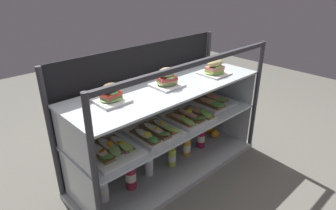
% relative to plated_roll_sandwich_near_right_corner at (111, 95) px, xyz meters
% --- Properties ---
extents(ground_plane, '(6.00, 6.00, 0.02)m').
position_rel_plated_roll_sandwich_near_right_corner_xyz_m(ground_plane, '(0.41, -0.03, -0.71)').
color(ground_plane, '#5C5B52').
rests_on(ground_plane, ground).
extents(case_base_deck, '(1.43, 0.52, 0.04)m').
position_rel_plated_roll_sandwich_near_right_corner_xyz_m(case_base_deck, '(0.41, -0.03, -0.68)').
color(case_base_deck, '#B0B8B6').
rests_on(case_base_deck, ground).
extents(case_frame, '(1.43, 0.52, 0.88)m').
position_rel_plated_roll_sandwich_near_right_corner_xyz_m(case_frame, '(0.41, 0.12, -0.22)').
color(case_frame, '#333338').
rests_on(case_frame, ground).
extents(riser_lower_tier, '(1.36, 0.46, 0.33)m').
position_rel_plated_roll_sandwich_near_right_corner_xyz_m(riser_lower_tier, '(0.41, -0.03, -0.49)').
color(riser_lower_tier, silver).
rests_on(riser_lower_tier, case_base_deck).
extents(shelf_lower_glass, '(1.38, 0.47, 0.01)m').
position_rel_plated_roll_sandwich_near_right_corner_xyz_m(shelf_lower_glass, '(0.41, -0.03, -0.32)').
color(shelf_lower_glass, silver).
rests_on(shelf_lower_glass, riser_lower_tier).
extents(riser_upper_tier, '(1.36, 0.46, 0.26)m').
position_rel_plated_roll_sandwich_near_right_corner_xyz_m(riser_upper_tier, '(0.41, -0.03, -0.18)').
color(riser_upper_tier, silver).
rests_on(riser_upper_tier, shelf_lower_glass).
extents(shelf_upper_glass, '(1.38, 0.47, 0.01)m').
position_rel_plated_roll_sandwich_near_right_corner_xyz_m(shelf_upper_glass, '(0.41, -0.03, -0.05)').
color(shelf_upper_glass, silver).
rests_on(shelf_upper_glass, riser_upper_tier).
extents(plated_roll_sandwich_near_right_corner, '(0.18, 0.18, 0.11)m').
position_rel_plated_roll_sandwich_near_right_corner_xyz_m(plated_roll_sandwich_near_right_corner, '(0.00, 0.00, 0.00)').
color(plated_roll_sandwich_near_right_corner, white).
rests_on(plated_roll_sandwich_near_right_corner, shelf_upper_glass).
extents(plated_roll_sandwich_mid_right, '(0.18, 0.18, 0.12)m').
position_rel_plated_roll_sandwich_near_right_corner_xyz_m(plated_roll_sandwich_mid_right, '(0.40, -0.03, 0.01)').
color(plated_roll_sandwich_mid_right, white).
rests_on(plated_roll_sandwich_mid_right, shelf_upper_glass).
extents(plated_roll_sandwich_near_left_corner, '(0.18, 0.18, 0.11)m').
position_rel_plated_roll_sandwich_near_right_corner_xyz_m(plated_roll_sandwich_near_left_corner, '(0.81, -0.09, 0.00)').
color(plated_roll_sandwich_near_left_corner, white).
rests_on(plated_roll_sandwich_near_left_corner, shelf_upper_glass).
extents(open_sandwich_tray_left_of_center, '(0.28, 0.33, 0.07)m').
position_rel_plated_roll_sandwich_near_right_corner_xyz_m(open_sandwich_tray_left_of_center, '(-0.08, -0.07, -0.29)').
color(open_sandwich_tray_left_of_center, white).
rests_on(open_sandwich_tray_left_of_center, shelf_lower_glass).
extents(open_sandwich_tray_right_of_center, '(0.28, 0.33, 0.06)m').
position_rel_plated_roll_sandwich_near_right_corner_xyz_m(open_sandwich_tray_right_of_center, '(0.24, -0.08, -0.29)').
color(open_sandwich_tray_right_of_center, white).
rests_on(open_sandwich_tray_right_of_center, shelf_lower_glass).
extents(open_sandwich_tray_far_left, '(0.28, 0.33, 0.06)m').
position_rel_plated_roll_sandwich_near_right_corner_xyz_m(open_sandwich_tray_far_left, '(0.56, -0.08, -0.29)').
color(open_sandwich_tray_far_left, white).
rests_on(open_sandwich_tray_far_left, shelf_lower_glass).
extents(open_sandwich_tray_near_right_corner, '(0.28, 0.33, 0.06)m').
position_rel_plated_roll_sandwich_near_right_corner_xyz_m(open_sandwich_tray_near_right_corner, '(0.88, -0.03, -0.29)').
color(open_sandwich_tray_near_right_corner, white).
rests_on(open_sandwich_tray_near_right_corner, shelf_lower_glass).
extents(juice_bottle_back_left, '(0.07, 0.07, 0.19)m').
position_rel_plated_roll_sandwich_near_right_corner_xyz_m(juice_bottle_back_left, '(-0.13, -0.02, -0.58)').
color(juice_bottle_back_left, white).
rests_on(juice_bottle_back_left, case_base_deck).
extents(juice_bottle_back_right, '(0.07, 0.07, 0.22)m').
position_rel_plated_roll_sandwich_near_right_corner_xyz_m(juice_bottle_back_right, '(0.06, -0.05, -0.56)').
color(juice_bottle_back_right, '#9F243C').
rests_on(juice_bottle_back_right, case_base_deck).
extents(juice_bottle_front_right_end, '(0.06, 0.06, 0.22)m').
position_rel_plated_roll_sandwich_near_right_corner_xyz_m(juice_bottle_front_right_end, '(0.24, -0.02, -0.57)').
color(juice_bottle_front_right_end, white).
rests_on(juice_bottle_front_right_end, case_base_deck).
extents(juice_bottle_front_second, '(0.06, 0.06, 0.20)m').
position_rel_plated_roll_sandwich_near_right_corner_xyz_m(juice_bottle_front_second, '(0.42, -0.06, -0.58)').
color(juice_bottle_front_second, '#BDD84A').
rests_on(juice_bottle_front_second, case_base_deck).
extents(juice_bottle_front_left_end, '(0.06, 0.06, 0.22)m').
position_rel_plated_roll_sandwich_near_right_corner_xyz_m(juice_bottle_front_left_end, '(0.60, -0.03, -0.58)').
color(juice_bottle_front_left_end, gold).
rests_on(juice_bottle_front_left_end, case_base_deck).
extents(juice_bottle_tucked_behind, '(0.07, 0.07, 0.23)m').
position_rel_plated_roll_sandwich_near_right_corner_xyz_m(juice_bottle_tucked_behind, '(0.77, -0.03, -0.56)').
color(juice_bottle_tucked_behind, '#981B41').
rests_on(juice_bottle_tucked_behind, case_base_deck).
extents(orange_fruit_beside_bottles, '(0.07, 0.07, 0.07)m').
position_rel_plated_roll_sandwich_near_right_corner_xyz_m(orange_fruit_beside_bottles, '(0.96, -0.02, -0.62)').
color(orange_fruit_beside_bottles, orange).
rests_on(orange_fruit_beside_bottles, case_base_deck).
extents(orange_fruit_near_left_post, '(0.08, 0.08, 0.08)m').
position_rel_plated_roll_sandwich_near_right_corner_xyz_m(orange_fruit_near_left_post, '(0.98, 0.07, -0.62)').
color(orange_fruit_near_left_post, orange).
rests_on(orange_fruit_near_left_post, case_base_deck).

